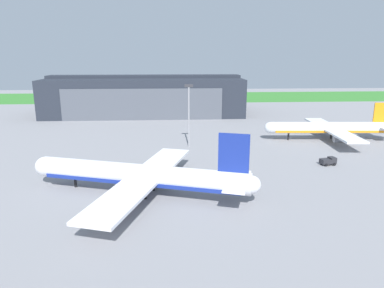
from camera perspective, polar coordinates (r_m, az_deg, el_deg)
The scene contains 7 objects.
ground_plane at distance 67.04m, azimuth -13.42°, elevation -9.27°, with size 440.00×440.00×0.00m, color gray.
grass_field_strip at distance 227.50m, azimuth -6.49°, elevation 7.60°, with size 440.00×56.00×0.08m, color #367F30.
maintenance_hangar at distance 164.75m, azimuth -7.63°, elevation 7.91°, with size 87.20×37.83×17.55m.
airliner_far_right at distance 119.23m, azimuth 21.61°, elevation 2.44°, with size 41.06×36.98×11.99m.
airliner_near_left at distance 68.43m, azimuth -8.38°, elevation -5.13°, with size 44.21×41.49×13.11m.
stair_truck at distance 92.64m, azimuth 21.40°, elevation -2.60°, with size 4.06×2.91×1.89m.
apron_light_mast at distance 101.20m, azimuth -0.52°, elevation 5.47°, with size 2.40×0.50×18.37m.
Camera 1 is at (11.66, -60.51, 26.40)m, focal length 32.60 mm.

